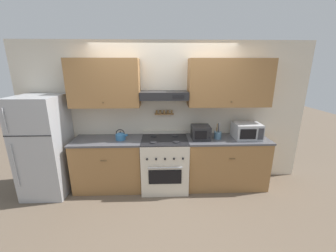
# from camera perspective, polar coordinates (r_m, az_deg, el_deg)

# --- Properties ---
(ground_plane) EXTENTS (16.00, 16.00, 0.00)m
(ground_plane) POSITION_cam_1_polar(r_m,az_deg,el_deg) (3.72, -0.81, -18.57)
(ground_plane) COLOR brown
(wall_back) EXTENTS (5.20, 0.46, 2.55)m
(wall_back) POSITION_cam_1_polar(r_m,az_deg,el_deg) (3.68, -0.17, 6.51)
(wall_back) COLOR beige
(wall_back) RESTS_ON ground_plane
(counter_left) EXTENTS (1.18, 0.62, 0.91)m
(counter_left) POSITION_cam_1_polar(r_m,az_deg,el_deg) (3.87, -16.00, -9.94)
(counter_left) COLOR olive
(counter_left) RESTS_ON ground_plane
(counter_right) EXTENTS (1.42, 0.62, 0.91)m
(counter_right) POSITION_cam_1_polar(r_m,az_deg,el_deg) (3.94, 15.66, -9.49)
(counter_right) COLOR olive
(counter_right) RESTS_ON ground_plane
(stove_range) EXTENTS (0.79, 0.70, 0.98)m
(stove_range) POSITION_cam_1_polar(r_m,az_deg,el_deg) (3.72, -0.93, -10.30)
(stove_range) COLOR beige
(stove_range) RESTS_ON ground_plane
(refrigerator) EXTENTS (0.69, 0.78, 1.68)m
(refrigerator) POSITION_cam_1_polar(r_m,az_deg,el_deg) (4.03, -30.97, -4.74)
(refrigerator) COLOR #ADAFB5
(refrigerator) RESTS_ON ground_plane
(tea_kettle) EXTENTS (0.21, 0.17, 0.19)m
(tea_kettle) POSITION_cam_1_polar(r_m,az_deg,el_deg) (3.61, -13.01, -2.69)
(tea_kettle) COLOR teal
(tea_kettle) RESTS_ON counter_left
(microwave) EXTENTS (0.45, 0.40, 0.27)m
(microwave) POSITION_cam_1_polar(r_m,az_deg,el_deg) (3.84, 20.94, -1.20)
(microwave) COLOR #ADAFB5
(microwave) RESTS_ON counter_right
(utensil_crock) EXTENTS (0.13, 0.13, 0.28)m
(utensil_crock) POSITION_cam_1_polar(r_m,az_deg,el_deg) (3.68, 13.58, -2.42)
(utensil_crock) COLOR slate
(utensil_crock) RESTS_ON counter_right
(toaster_oven) EXTENTS (0.31, 0.32, 0.24)m
(toaster_oven) POSITION_cam_1_polar(r_m,az_deg,el_deg) (3.59, 9.02, -1.75)
(toaster_oven) COLOR #232326
(toaster_oven) RESTS_ON counter_right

